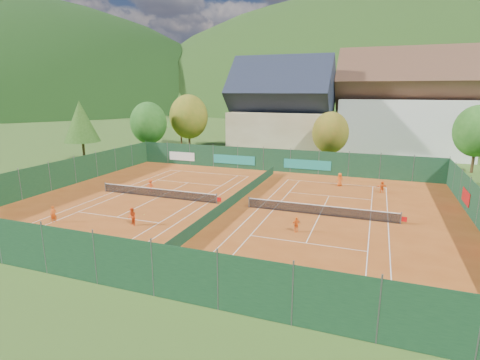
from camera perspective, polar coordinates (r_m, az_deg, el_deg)
name	(u,v)px	position (r m, az deg, el deg)	size (l,w,h in m)	color
ground	(233,206)	(34.80, -1.13, -3.96)	(600.00, 600.00, 0.00)	#305019
clay_pad	(233,206)	(34.79, -1.13, -3.92)	(40.00, 32.00, 0.01)	#9C4617
court_markings_left	(158,197)	(38.31, -12.37, -2.59)	(11.03, 23.83, 0.00)	white
court_markings_right	(320,215)	(32.89, 12.03, -5.26)	(11.03, 23.83, 0.00)	white
tennis_net_left	(159,193)	(38.09, -12.21, -1.90)	(13.30, 0.10, 1.02)	#59595B
tennis_net_right	(322,210)	(32.72, 12.34, -4.47)	(13.30, 0.10, 1.02)	#59595B
court_divider	(233,200)	(34.65, -1.14, -3.14)	(0.03, 28.80, 1.00)	#133620
fence_north	(273,160)	(49.38, 5.10, 3.01)	(40.00, 0.10, 3.00)	#153922
fence_south	(123,264)	(21.17, -17.40, -12.11)	(40.00, 0.04, 3.00)	#13351D
fence_west	(63,174)	(45.43, -25.38, 0.86)	(0.04, 32.00, 3.00)	#163C1E
chalet	(281,114)	(62.87, 6.31, 9.98)	(16.20, 12.00, 16.00)	beige
hotel_block_a	(405,110)	(67.11, 23.82, 9.80)	(21.60, 11.00, 17.25)	silver
tree_west_front	(149,123)	(61.47, -13.77, 8.44)	(5.72, 5.72, 8.69)	#462E19
tree_west_mid	(189,117)	(64.52, -7.82, 9.53)	(6.44, 6.44, 9.78)	#472F19
tree_west_back	(180,110)	(74.36, -9.08, 10.52)	(5.60, 5.60, 10.00)	#452F18
tree_center	(330,133)	(53.58, 13.61, 7.03)	(5.01, 5.01, 7.60)	#4B341A
tree_east_front	(477,131)	(56.44, 32.45, 6.31)	(5.72, 5.72, 8.69)	#4D351B
tree_west_side	(81,121)	(58.87, -23.09, 8.20)	(5.04, 5.04, 9.00)	#422F17
tree_east_back	(470,113)	(72.38, 31.58, 8.64)	(7.15, 7.15, 10.86)	#483219
mountain_backdrop	(400,168)	(269.61, 23.25, 1.72)	(820.00, 530.00, 242.00)	#193210
ball_hopper	(402,289)	(21.52, 23.45, -15.03)	(0.34, 0.34, 0.80)	slate
loose_ball_0	(144,215)	(33.30, -14.41, -5.12)	(0.07, 0.07, 0.07)	#CCD833
loose_ball_1	(247,275)	(22.30, 1.11, -14.29)	(0.07, 0.07, 0.07)	#CCD833
player_left_near	(53,214)	(33.83, -26.55, -4.68)	(0.51, 0.33, 1.40)	#D24F12
player_left_mid	(132,217)	(30.80, -16.12, -5.39)	(0.71, 0.55, 1.46)	#E14514
player_left_far	(151,186)	(40.45, -13.46, -0.84)	(0.85, 0.49, 1.32)	#EA4814
player_right_near	(296,225)	(28.64, 8.55, -6.73)	(0.70, 0.29, 1.19)	orange
player_right_far_a	(340,180)	(43.08, 14.96, 0.07)	(0.73, 0.48, 1.50)	#DD5313
player_right_far_b	(382,187)	(41.65, 20.82, -0.99)	(1.17, 0.37, 1.26)	orange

